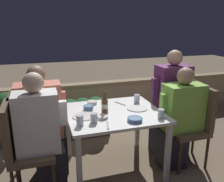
{
  "coord_description": "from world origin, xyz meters",
  "views": [
    {
      "loc": [
        -0.75,
        -2.34,
        1.67
      ],
      "look_at": [
        0.0,
        0.07,
        0.93
      ],
      "focal_mm": 38.0,
      "sensor_mm": 36.0,
      "label": 1
    }
  ],
  "objects_px": {
    "person_white_polo": "(42,135)",
    "beer_bottle": "(105,105)",
    "person_purple_stripe": "(169,102)",
    "chair_left_far": "(24,129)",
    "person_green_blouse": "(179,119)",
    "chair_left_near": "(20,143)",
    "chair_right_far": "(182,109)",
    "chair_right_near": "(194,119)",
    "person_coral_top": "(43,122)",
    "potted_plant": "(8,114)"
  },
  "relations": [
    {
      "from": "person_white_polo",
      "to": "beer_bottle",
      "type": "height_order",
      "value": "person_white_polo"
    },
    {
      "from": "person_purple_stripe",
      "to": "person_white_polo",
      "type": "bearing_deg",
      "value": -167.77
    },
    {
      "from": "chair_left_far",
      "to": "beer_bottle",
      "type": "height_order",
      "value": "chair_left_far"
    },
    {
      "from": "beer_bottle",
      "to": "person_green_blouse",
      "type": "bearing_deg",
      "value": -10.11
    },
    {
      "from": "chair_left_far",
      "to": "person_purple_stripe",
      "type": "height_order",
      "value": "person_purple_stripe"
    },
    {
      "from": "chair_left_near",
      "to": "beer_bottle",
      "type": "height_order",
      "value": "chair_left_near"
    },
    {
      "from": "person_green_blouse",
      "to": "chair_right_far",
      "type": "distance_m",
      "value": 0.44
    },
    {
      "from": "person_white_polo",
      "to": "beer_bottle",
      "type": "relative_size",
      "value": 5.1
    },
    {
      "from": "person_white_polo",
      "to": "person_purple_stripe",
      "type": "distance_m",
      "value": 1.62
    },
    {
      "from": "chair_right_far",
      "to": "beer_bottle",
      "type": "relative_size",
      "value": 3.96
    },
    {
      "from": "chair_left_far",
      "to": "person_green_blouse",
      "type": "height_order",
      "value": "person_green_blouse"
    },
    {
      "from": "person_green_blouse",
      "to": "chair_left_near",
      "type": "bearing_deg",
      "value": -179.97
    },
    {
      "from": "chair_right_near",
      "to": "chair_right_far",
      "type": "relative_size",
      "value": 1.0
    },
    {
      "from": "person_coral_top",
      "to": "person_green_blouse",
      "type": "distance_m",
      "value": 1.53
    },
    {
      "from": "person_purple_stripe",
      "to": "beer_bottle",
      "type": "bearing_deg",
      "value": -168.11
    },
    {
      "from": "chair_left_far",
      "to": "chair_right_near",
      "type": "xyz_separation_m",
      "value": [
        1.91,
        -0.31,
        0.0
      ]
    },
    {
      "from": "chair_left_far",
      "to": "person_white_polo",
      "type": "bearing_deg",
      "value": -59.68
    },
    {
      "from": "person_white_polo",
      "to": "person_coral_top",
      "type": "distance_m",
      "value": 0.31
    },
    {
      "from": "person_green_blouse",
      "to": "person_purple_stripe",
      "type": "height_order",
      "value": "person_purple_stripe"
    },
    {
      "from": "chair_left_far",
      "to": "person_coral_top",
      "type": "xyz_separation_m",
      "value": [
        0.2,
        0.0,
        0.05
      ]
    },
    {
      "from": "chair_left_far",
      "to": "potted_plant",
      "type": "xyz_separation_m",
      "value": [
        -0.24,
        0.74,
        -0.09
      ]
    },
    {
      "from": "potted_plant",
      "to": "person_purple_stripe",
      "type": "bearing_deg",
      "value": -19.31
    },
    {
      "from": "chair_right_far",
      "to": "chair_right_near",
      "type": "bearing_deg",
      "value": -100.29
    },
    {
      "from": "person_coral_top",
      "to": "potted_plant",
      "type": "bearing_deg",
      "value": 120.94
    },
    {
      "from": "chair_right_near",
      "to": "chair_left_near",
      "type": "bearing_deg",
      "value": -179.98
    },
    {
      "from": "chair_right_near",
      "to": "person_green_blouse",
      "type": "distance_m",
      "value": 0.21
    },
    {
      "from": "person_white_polo",
      "to": "person_coral_top",
      "type": "relative_size",
      "value": 0.99
    },
    {
      "from": "chair_left_far",
      "to": "person_coral_top",
      "type": "distance_m",
      "value": 0.21
    },
    {
      "from": "person_white_polo",
      "to": "beer_bottle",
      "type": "xyz_separation_m",
      "value": [
        0.67,
        0.15,
        0.18
      ]
    },
    {
      "from": "person_green_blouse",
      "to": "chair_right_near",
      "type": "bearing_deg",
      "value": 0.0
    },
    {
      "from": "person_white_polo",
      "to": "chair_right_near",
      "type": "distance_m",
      "value": 1.73
    },
    {
      "from": "beer_bottle",
      "to": "potted_plant",
      "type": "relative_size",
      "value": 0.31
    },
    {
      "from": "chair_right_near",
      "to": "chair_right_far",
      "type": "bearing_deg",
      "value": 79.71
    },
    {
      "from": "chair_right_far",
      "to": "potted_plant",
      "type": "bearing_deg",
      "value": 162.34
    },
    {
      "from": "potted_plant",
      "to": "chair_left_far",
      "type": "bearing_deg",
      "value": -72.14
    },
    {
      "from": "person_green_blouse",
      "to": "beer_bottle",
      "type": "xyz_separation_m",
      "value": [
        -0.85,
        0.15,
        0.21
      ]
    },
    {
      "from": "chair_left_near",
      "to": "chair_right_far",
      "type": "height_order",
      "value": "same"
    },
    {
      "from": "chair_left_far",
      "to": "person_coral_top",
      "type": "bearing_deg",
      "value": 0.0
    },
    {
      "from": "person_coral_top",
      "to": "potted_plant",
      "type": "relative_size",
      "value": 1.6
    },
    {
      "from": "chair_right_near",
      "to": "chair_right_far",
      "type": "distance_m",
      "value": 0.35
    },
    {
      "from": "beer_bottle",
      "to": "chair_right_far",
      "type": "bearing_deg",
      "value": 9.79
    },
    {
      "from": "person_coral_top",
      "to": "beer_bottle",
      "type": "distance_m",
      "value": 0.69
    },
    {
      "from": "chair_left_near",
      "to": "chair_right_near",
      "type": "xyz_separation_m",
      "value": [
        1.93,
        0.0,
        0.0
      ]
    },
    {
      "from": "chair_left_near",
      "to": "chair_right_far",
      "type": "bearing_deg",
      "value": 9.79
    },
    {
      "from": "chair_left_near",
      "to": "person_white_polo",
      "type": "distance_m",
      "value": 0.21
    },
    {
      "from": "potted_plant",
      "to": "person_white_polo",
      "type": "bearing_deg",
      "value": -68.21
    },
    {
      "from": "chair_left_far",
      "to": "chair_right_near",
      "type": "relative_size",
      "value": 1.0
    },
    {
      "from": "person_white_polo",
      "to": "potted_plant",
      "type": "bearing_deg",
      "value": 111.79
    },
    {
      "from": "person_coral_top",
      "to": "beer_bottle",
      "type": "bearing_deg",
      "value": -13.58
    },
    {
      "from": "person_white_polo",
      "to": "chair_left_far",
      "type": "bearing_deg",
      "value": 120.32
    }
  ]
}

